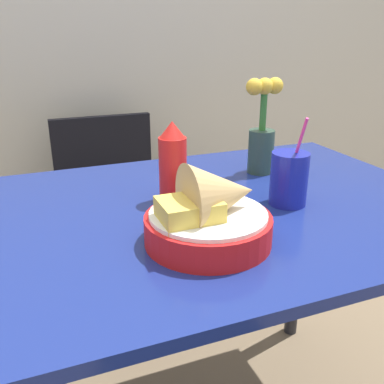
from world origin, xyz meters
name	(u,v)px	position (x,y,z in m)	size (l,w,h in m)	color
dining_table	(189,248)	(0.00, 0.00, 0.67)	(1.27, 0.80, 0.77)	navy
chair_far_window	(111,202)	(-0.04, 0.78, 0.50)	(0.40, 0.40, 0.83)	black
food_basket	(212,214)	(-0.02, -0.17, 0.83)	(0.24, 0.24, 0.16)	red
ketchup_bottle	(173,163)	(-0.02, 0.06, 0.87)	(0.07, 0.07, 0.19)	red
drink_cup	(289,180)	(0.22, -0.06, 0.83)	(0.09, 0.09, 0.21)	#192399
flower_vase	(262,132)	(0.28, 0.17, 0.89)	(0.11, 0.07, 0.26)	#2D4738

